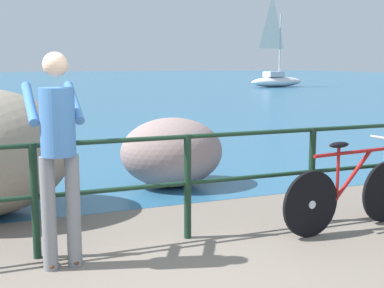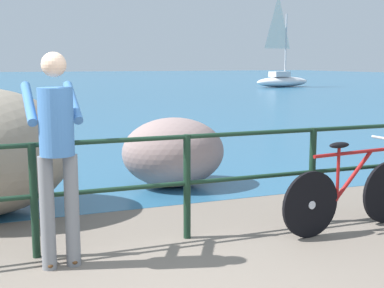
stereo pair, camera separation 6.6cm
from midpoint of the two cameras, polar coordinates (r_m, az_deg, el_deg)
The scene contains 6 objects.
ground_plane at distance 22.94m, azimuth -19.14°, elevation 4.12°, with size 120.00×120.00×0.10m, color #6B6056.
promenade_railing at distance 4.78m, azimuth -8.83°, elevation -3.93°, with size 9.97×0.07×1.02m.
bicycle at distance 5.63m, azimuth 17.76°, elevation -4.11°, with size 1.69×0.48×0.92m.
person_at_railing at distance 4.36m, azimuth -14.90°, elevation -0.66°, with size 0.46×0.64×1.78m.
breakwater_boulder_right at distance 7.15m, azimuth -2.49°, elevation -0.89°, with size 1.43×1.18×0.95m.
sailboat at distance 36.19m, azimuth 9.19°, elevation 7.31°, with size 4.57×2.15×6.16m.
Camera 1 is at (-1.05, -2.84, 1.70)m, focal length 48.58 mm.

